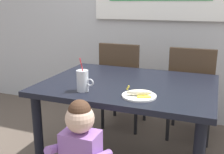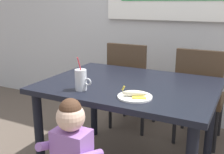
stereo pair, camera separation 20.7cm
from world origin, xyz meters
name	(u,v)px [view 1 (the left image)]	position (x,y,z in m)	size (l,w,h in m)	color
dining_table	(128,95)	(0.00, 0.00, 0.66)	(1.31, 0.99, 0.76)	black
dining_chair_left	(122,81)	(-0.30, 0.73, 0.54)	(0.44, 0.44, 0.96)	#4C3826
dining_chair_right	(191,89)	(0.42, 0.71, 0.54)	(0.44, 0.45, 0.96)	#4C3826
toddler_standing	(81,150)	(-0.07, -0.68, 0.53)	(0.33, 0.24, 0.84)	#3F4760
milk_cup	(83,82)	(-0.24, -0.32, 0.83)	(0.13, 0.09, 0.25)	silver
snack_plate	(139,96)	(0.17, -0.29, 0.77)	(0.23, 0.23, 0.01)	white
peeled_banana	(140,93)	(0.17, -0.30, 0.79)	(0.18, 0.13, 0.07)	#F4EAC6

